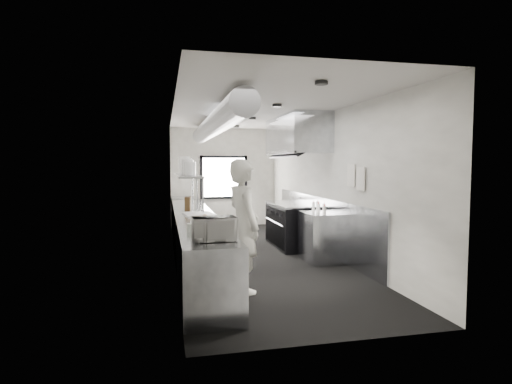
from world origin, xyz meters
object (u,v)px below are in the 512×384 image
far_work_table (185,215)px  knife_block (188,203)px  squeeze_bottle_a (325,210)px  squeeze_bottle_e (313,207)px  squeeze_bottle_d (318,207)px  squeeze_bottle_c (319,208)px  plate_stack_a (190,169)px  plate_stack_b (188,167)px  squeeze_bottle_b (324,209)px  prep_counter (195,240)px  bottle_station (322,237)px  pass_shelf (188,176)px  plate_stack_c (187,166)px  plate_stack_d (184,165)px  deli_tub_b (192,227)px  exhaust_hood (296,136)px  line_cook (243,226)px  cutting_board (199,214)px  deli_tub_a (197,233)px  range (293,225)px  microwave (214,229)px  small_plate (205,221)px

far_work_table → knife_block: bearing=-91.6°
squeeze_bottle_a → squeeze_bottle_e: squeeze_bottle_e is taller
squeeze_bottle_d → squeeze_bottle_e: squeeze_bottle_d is taller
squeeze_bottle_c → plate_stack_a: bearing=156.0°
plate_stack_b → squeeze_bottle_b: plate_stack_b is taller
prep_counter → bottle_station: same height
pass_shelf → plate_stack_b: (-0.00, -0.20, 0.18)m
plate_stack_c → plate_stack_d: (-0.03, 0.62, 0.03)m
deli_tub_b → squeeze_bottle_e: squeeze_bottle_e is taller
exhaust_hood → plate_stack_c: (-2.29, 0.50, -0.66)m
pass_shelf → far_work_table: 2.45m
far_work_table → squeeze_bottle_c: squeeze_bottle_c is taller
line_cook → far_work_table: bearing=-8.5°
far_work_table → line_cook: size_ratio=0.64×
cutting_board → squeeze_bottle_e: size_ratio=3.98×
line_cook → pass_shelf: bearing=-3.8°
prep_counter → deli_tub_a: 2.28m
plate_stack_a → range: bearing=8.7°
plate_stack_b → squeeze_bottle_d: (2.31, -1.35, -0.72)m
prep_counter → plate_stack_d: size_ratio=15.33×
far_work_table → squeeze_bottle_c: 4.49m
cutting_board → squeeze_bottle_d: bearing=-0.6°
prep_counter → range: size_ratio=3.75×
plate_stack_b → squeeze_bottle_a: 2.99m
microwave → small_plate: size_ratio=2.88×
bottle_station → squeeze_bottle_d: squeeze_bottle_d is taller
pass_shelf → line_cook: size_ratio=1.61×
cutting_board → squeeze_bottle_a: bearing=-13.1°
deli_tub_a → squeeze_bottle_e: 3.29m
plate_stack_b → range: bearing=-2.5°
range → squeeze_bottle_e: squeeze_bottle_e is taller
small_plate → plate_stack_b: (-0.13, 2.15, 0.81)m
cutting_board → squeeze_bottle_b: size_ratio=3.86×
cutting_board → squeeze_bottle_a: size_ratio=4.12×
squeeze_bottle_b → squeeze_bottle_e: 0.42m
bottle_station → exhaust_hood: bearing=92.2°
pass_shelf → plate_stack_a: (0.02, -0.64, 0.16)m
cutting_board → plate_stack_a: size_ratio=2.61×
prep_counter → bottle_station: bearing=-5.0°
microwave → plate_stack_c: (-0.08, 4.19, 0.70)m
pass_shelf → plate_stack_b: 0.27m
line_cook → squeeze_bottle_e: 2.40m
microwave → small_plate: 1.64m
deli_tub_a → squeeze_bottle_c: squeeze_bottle_c is taller
pass_shelf → knife_block: size_ratio=11.90×
plate_stack_b → squeeze_bottle_e: bearing=-28.5°
knife_block → squeeze_bottle_d: size_ratio=1.34×
microwave → plate_stack_c: 4.25m
prep_counter → squeeze_bottle_d: (2.27, -0.05, 0.54)m
exhaust_hood → microwave: bearing=-120.9°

